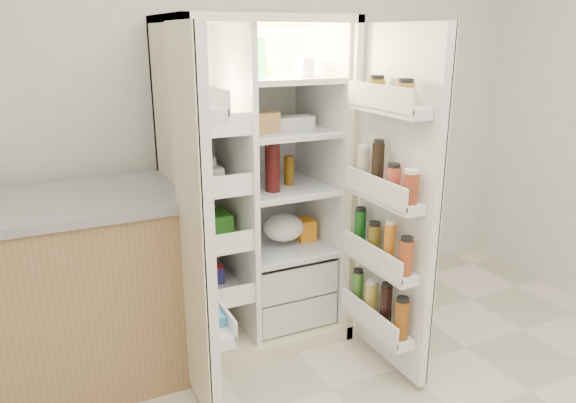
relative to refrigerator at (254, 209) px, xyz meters
name	(u,v)px	position (x,y,z in m)	size (l,w,h in m)	color
wall_back	(244,96)	(0.09, 0.35, 0.61)	(4.00, 0.02, 2.70)	silver
refrigerator	(254,209)	(0.00, 0.00, 0.00)	(0.92, 0.70, 1.80)	beige
freezer_door	(196,231)	(-0.51, -0.60, 0.15)	(0.15, 0.40, 1.72)	white
fridge_door	(394,210)	(0.46, -0.69, 0.13)	(0.17, 0.58, 1.72)	white
kitchen_counter	(50,296)	(-1.12, -0.11, -0.26)	(1.34, 0.71, 0.97)	#94704A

